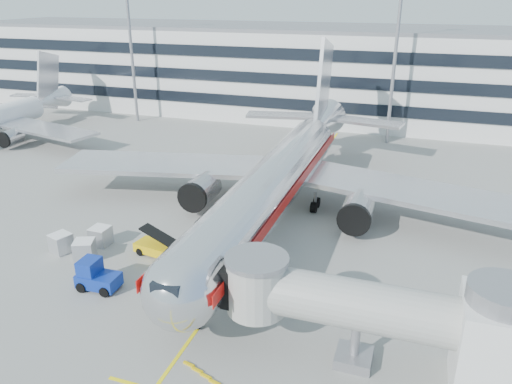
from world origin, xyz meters
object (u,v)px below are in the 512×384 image
(cargo_container_left, at_px, (85,250))
(belt_loader, at_px, (162,249))
(cargo_container_right, at_px, (61,243))
(ramp_worker, at_px, (185,255))
(cargo_container_front, at_px, (101,236))
(main_jet, at_px, (280,175))
(baggage_tug, at_px, (96,276))

(cargo_container_left, bearing_deg, belt_loader, 23.34)
(cargo_container_left, height_order, cargo_container_right, cargo_container_left)
(ramp_worker, bearing_deg, belt_loader, 137.27)
(cargo_container_left, distance_m, cargo_container_front, 2.70)
(belt_loader, height_order, cargo_container_front, belt_loader)
(cargo_container_left, xyz_separation_m, cargo_container_front, (-0.27, 2.68, -0.01))
(cargo_container_front, distance_m, ramp_worker, 8.71)
(belt_loader, bearing_deg, main_jet, 58.45)
(main_jet, bearing_deg, baggage_tug, -118.15)
(cargo_container_left, xyz_separation_m, ramp_worker, (8.41, 1.99, -0.01))
(belt_loader, bearing_deg, cargo_container_front, 179.06)
(main_jet, height_order, cargo_container_right, main_jet)
(cargo_container_right, xyz_separation_m, cargo_container_front, (2.48, 2.27, 0.01))
(baggage_tug, bearing_deg, cargo_container_front, 122.36)
(main_jet, relative_size, belt_loader, 9.55)
(cargo_container_front, bearing_deg, main_jet, 40.72)
(belt_loader, xyz_separation_m, ramp_worker, (2.43, -0.59, 0.15))
(main_jet, relative_size, ramp_worker, 29.66)
(baggage_tug, height_order, cargo_container_front, baggage_tug)
(main_jet, distance_m, baggage_tug, 20.34)
(main_jet, distance_m, cargo_container_right, 21.30)
(baggage_tug, height_order, ramp_worker, baggage_tug)
(belt_loader, height_order, cargo_container_left, belt_loader)
(main_jet, distance_m, cargo_container_front, 17.99)
(cargo_container_right, bearing_deg, belt_loader, 13.91)
(baggage_tug, distance_m, ramp_worker, 7.27)
(belt_loader, distance_m, cargo_container_right, 9.00)
(cargo_container_front, bearing_deg, belt_loader, -0.94)
(baggage_tug, distance_m, cargo_container_front, 7.32)
(belt_loader, relative_size, baggage_tug, 1.66)
(cargo_container_left, distance_m, ramp_worker, 8.65)
(cargo_container_left, bearing_deg, cargo_container_front, 95.77)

